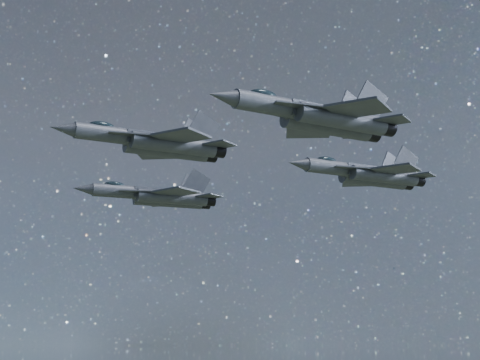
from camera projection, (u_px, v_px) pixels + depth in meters
jet_lead at (156, 143)px, 70.32m from camera, size 17.65×12.45×4.47m
jet_left at (159, 196)px, 91.38m from camera, size 18.51×12.78×4.65m
jet_right at (320, 117)px, 62.02m from camera, size 18.17×12.95×4.64m
jet_slot at (368, 174)px, 86.23m from camera, size 18.74×13.20×4.74m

